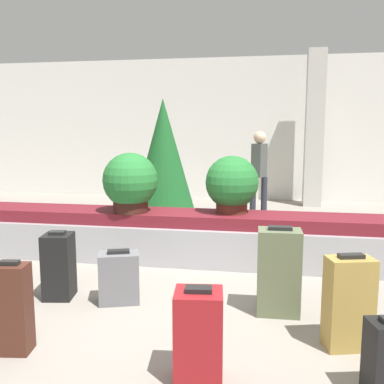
% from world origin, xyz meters
% --- Properties ---
extents(ground_plane, '(18.00, 18.00, 0.00)m').
position_xyz_m(ground_plane, '(0.00, 0.00, 0.00)').
color(ground_plane, gray).
extents(back_wall, '(18.00, 0.06, 3.20)m').
position_xyz_m(back_wall, '(0.00, 6.30, 1.60)').
color(back_wall, silver).
rests_on(back_wall, ground_plane).
extents(carousel, '(7.20, 0.75, 0.60)m').
position_xyz_m(carousel, '(0.00, 1.44, 0.28)').
color(carousel, '#9E9EA3').
rests_on(carousel, ground_plane).
extents(pillar, '(0.36, 0.36, 3.20)m').
position_xyz_m(pillar, '(1.82, 5.62, 1.60)').
color(pillar, beige).
rests_on(pillar, ground_plane).
extents(suitcase_0, '(0.37, 0.28, 0.71)m').
position_xyz_m(suitcase_0, '(1.50, -0.48, 0.34)').
color(suitcase_0, '#A3843D').
rests_on(suitcase_0, ground_plane).
extents(suitcase_1, '(0.33, 0.30, 0.62)m').
position_xyz_m(suitcase_1, '(0.49, -1.08, 0.30)').
color(suitcase_1, maroon).
rests_on(suitcase_1, ground_plane).
extents(suitcase_2, '(0.37, 0.26, 0.78)m').
position_xyz_m(suitcase_2, '(1.01, 0.04, 0.38)').
color(suitcase_2, '#5B6647').
rests_on(suitcase_2, ground_plane).
extents(suitcase_3, '(0.27, 0.21, 0.68)m').
position_xyz_m(suitcase_3, '(-0.88, -0.96, 0.33)').
color(suitcase_3, '#472319').
rests_on(suitcase_3, ground_plane).
extents(suitcase_5, '(0.30, 0.32, 0.65)m').
position_xyz_m(suitcase_5, '(-1.04, 0.04, 0.31)').
color(suitcase_5, black).
rests_on(suitcase_5, ground_plane).
extents(suitcase_6, '(0.42, 0.35, 0.50)m').
position_xyz_m(suitcase_6, '(-0.44, 0.04, 0.24)').
color(suitcase_6, slate).
rests_on(suitcase_6, ground_plane).
extents(potted_plant_0, '(0.64, 0.64, 0.69)m').
position_xyz_m(potted_plant_0, '(0.47, 1.51, 0.94)').
color(potted_plant_0, '#4C2319').
rests_on(potted_plant_0, carousel).
extents(potted_plant_1, '(0.67, 0.67, 0.72)m').
position_xyz_m(potted_plant_1, '(-0.74, 1.33, 0.95)').
color(potted_plant_1, '#381914').
rests_on(potted_plant_1, carousel).
extents(traveler_0, '(0.31, 0.36, 1.56)m').
position_xyz_m(traveler_0, '(0.74, 4.14, 0.92)').
color(traveler_0, '#282833').
rests_on(traveler_0, ground_plane).
extents(decorated_tree, '(1.07, 1.07, 2.08)m').
position_xyz_m(decorated_tree, '(-0.76, 3.07, 1.13)').
color(decorated_tree, '#4C331E').
rests_on(decorated_tree, ground_plane).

